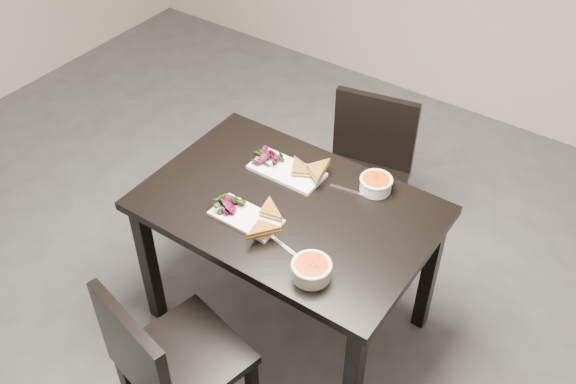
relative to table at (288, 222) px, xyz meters
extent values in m
plane|color=#47474C|center=(-0.30, -0.31, -0.65)|extent=(5.00, 5.00, 0.00)
cube|color=black|center=(0.00, 0.00, 0.08)|extent=(1.20, 0.80, 0.04)
cube|color=black|center=(-0.54, -0.34, -0.30)|extent=(0.06, 0.06, 0.71)
cube|color=black|center=(0.54, -0.34, -0.30)|extent=(0.06, 0.06, 0.71)
cube|color=black|center=(-0.54, 0.34, -0.30)|extent=(0.06, 0.06, 0.71)
cube|color=black|center=(0.54, 0.34, -0.30)|extent=(0.06, 0.06, 0.71)
cube|color=black|center=(-0.03, -0.66, -0.22)|extent=(0.50, 0.50, 0.04)
cube|color=black|center=(-0.17, -0.44, -0.45)|extent=(0.05, 0.05, 0.41)
cube|color=black|center=(-0.07, -0.84, 0.00)|extent=(0.42, 0.13, 0.40)
cube|color=black|center=(0.02, 0.60, -0.22)|extent=(0.50, 0.50, 0.04)
cube|color=black|center=(-0.12, 0.39, -0.45)|extent=(0.05, 0.05, 0.41)
cube|color=black|center=(0.23, 0.46, -0.45)|extent=(0.05, 0.05, 0.41)
cube|color=black|center=(-0.19, 0.74, -0.45)|extent=(0.05, 0.05, 0.41)
cube|color=black|center=(0.16, 0.82, -0.45)|extent=(0.05, 0.05, 0.41)
cube|color=black|center=(-0.02, 0.79, 0.00)|extent=(0.42, 0.12, 0.40)
cube|color=white|center=(-0.09, -0.17, 0.11)|extent=(0.29, 0.14, 0.01)
cylinder|color=white|center=(0.29, -0.27, 0.13)|extent=(0.15, 0.15, 0.06)
cylinder|color=#DD420A|center=(0.29, -0.27, 0.15)|extent=(0.13, 0.13, 0.02)
torus|color=white|center=(0.29, -0.27, 0.16)|extent=(0.15, 0.15, 0.01)
cube|color=silver|center=(0.11, -0.20, 0.10)|extent=(0.18, 0.05, 0.00)
cube|color=white|center=(-0.12, 0.17, 0.11)|extent=(0.32, 0.16, 0.02)
cylinder|color=white|center=(0.25, 0.29, 0.13)|extent=(0.13, 0.13, 0.05)
cylinder|color=#DD420A|center=(0.25, 0.29, 0.15)|extent=(0.12, 0.12, 0.02)
torus|color=white|center=(0.25, 0.29, 0.16)|extent=(0.14, 0.14, 0.01)
cube|color=silver|center=(0.17, 0.22, 0.10)|extent=(0.18, 0.05, 0.00)
camera|label=1|loc=(1.12, -1.61, 1.90)|focal=40.21mm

